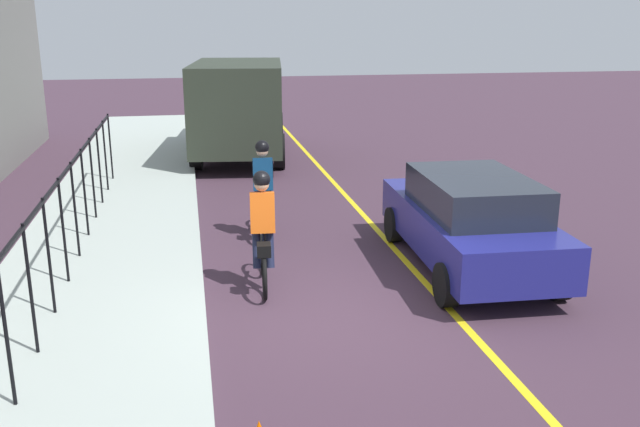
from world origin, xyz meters
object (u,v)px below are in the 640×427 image
object	(u,v)px
cyclist_follow	(263,231)
box_truck_background	(240,104)
cyclist_lead	(263,189)
patrol_sedan	(470,220)

from	to	relation	value
cyclist_follow	box_truck_background	world-z (taller)	box_truck_background
cyclist_lead	box_truck_background	world-z (taller)	box_truck_background
cyclist_lead	box_truck_background	bearing A→B (deg)	2.95
patrol_sedan	box_truck_background	size ratio (longest dim) A/B	0.64
cyclist_follow	patrol_sedan	xyz separation A→B (m)	(0.25, -3.39, -0.09)
patrol_sedan	box_truck_background	xyz separation A→B (m)	(10.25, 2.89, 0.73)
cyclist_lead	patrol_sedan	bearing A→B (deg)	-122.63
patrol_sedan	box_truck_background	world-z (taller)	box_truck_background
cyclist_lead	box_truck_background	size ratio (longest dim) A/B	0.26
cyclist_follow	patrol_sedan	distance (m)	3.40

